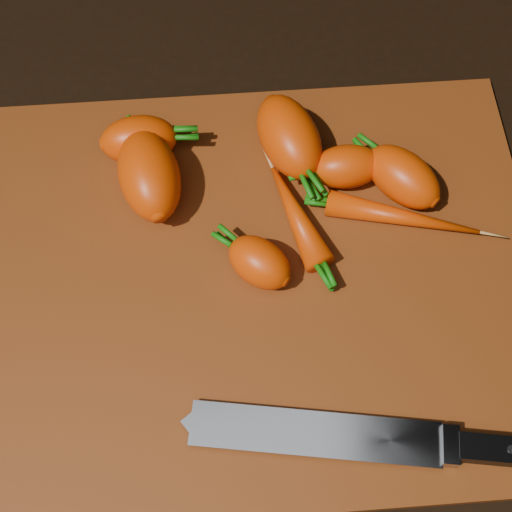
{
  "coord_description": "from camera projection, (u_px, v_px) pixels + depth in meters",
  "views": [
    {
      "loc": [
        -0.02,
        -0.26,
        0.58
      ],
      "look_at": [
        0.0,
        0.01,
        0.03
      ],
      "focal_mm": 50.0,
      "sensor_mm": 36.0,
      "label": 1
    }
  ],
  "objects": [
    {
      "name": "carrot_4",
      "position": [
        347.0,
        167.0,
        0.65
      ],
      "size": [
        0.07,
        0.04,
        0.04
      ],
      "primitive_type": "ellipsoid",
      "rotation": [
        0.0,
        0.0,
        3.18
      ],
      "color": "#E03A00",
      "rests_on": "cutting_board"
    },
    {
      "name": "carrot_1",
      "position": [
        259.0,
        262.0,
        0.6
      ],
      "size": [
        0.07,
        0.07,
        0.04
      ],
      "primitive_type": "ellipsoid",
      "rotation": [
        0.0,
        0.0,
        2.4
      ],
      "color": "#E03A00",
      "rests_on": "cutting_board"
    },
    {
      "name": "carrot_2",
      "position": [
        289.0,
        137.0,
        0.65
      ],
      "size": [
        0.08,
        0.1,
        0.05
      ],
      "primitive_type": "ellipsoid",
      "rotation": [
        0.0,
        0.0,
        -1.27
      ],
      "color": "#E03A00",
      "rests_on": "cutting_board"
    },
    {
      "name": "cutting_board",
      "position": [
        257.0,
        278.0,
        0.63
      ],
      "size": [
        0.5,
        0.4,
        0.01
      ],
      "primitive_type": "cube",
      "color": "maroon",
      "rests_on": "ground"
    },
    {
      "name": "carrot_6",
      "position": [
        402.0,
        217.0,
        0.63
      ],
      "size": [
        0.14,
        0.06,
        0.02
      ],
      "primitive_type": "ellipsoid",
      "rotation": [
        0.0,
        0.0,
        -0.3
      ],
      "color": "#E03A00",
      "rests_on": "cutting_board"
    },
    {
      "name": "carrot_3",
      "position": [
        149.0,
        175.0,
        0.63
      ],
      "size": [
        0.07,
        0.1,
        0.05
      ],
      "primitive_type": "ellipsoid",
      "rotation": [
        0.0,
        0.0,
        1.76
      ],
      "color": "#E03A00",
      "rests_on": "cutting_board"
    },
    {
      "name": "knife",
      "position": [
        340.0,
        436.0,
        0.55
      ],
      "size": [
        0.32,
        0.08,
        0.02
      ],
      "rotation": [
        0.0,
        0.0,
        -0.16
      ],
      "color": "gray",
      "rests_on": "cutting_board"
    },
    {
      "name": "carrot_7",
      "position": [
        296.0,
        215.0,
        0.63
      ],
      "size": [
        0.06,
        0.11,
        0.03
      ],
      "primitive_type": "ellipsoid",
      "rotation": [
        0.0,
        0.0,
        1.89
      ],
      "color": "#E03A00",
      "rests_on": "cutting_board"
    },
    {
      "name": "ground",
      "position": [
        257.0,
        283.0,
        0.64
      ],
      "size": [
        2.0,
        2.0,
        0.01
      ],
      "primitive_type": "cube",
      "color": "black"
    },
    {
      "name": "carrot_5",
      "position": [
        403.0,
        177.0,
        0.64
      ],
      "size": [
        0.08,
        0.09,
        0.05
      ],
      "primitive_type": "ellipsoid",
      "rotation": [
        0.0,
        0.0,
        2.28
      ],
      "color": "#E03A00",
      "rests_on": "cutting_board"
    },
    {
      "name": "carrot_0",
      "position": [
        139.0,
        140.0,
        0.66
      ],
      "size": [
        0.07,
        0.05,
        0.05
      ],
      "primitive_type": "ellipsoid",
      "rotation": [
        0.0,
        0.0,
        0.08
      ],
      "color": "#E03A00",
      "rests_on": "cutting_board"
    }
  ]
}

